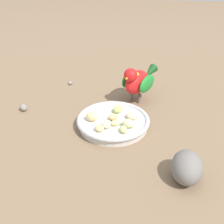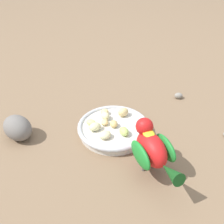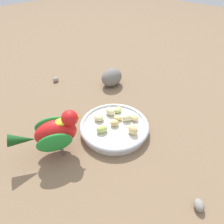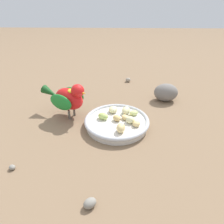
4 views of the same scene
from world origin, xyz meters
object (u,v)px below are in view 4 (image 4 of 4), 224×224
object	(u,v)px
feeding_bowl	(119,122)
apple_piece_5	(114,110)
apple_piece_1	(119,118)
apple_piece_8	(126,117)
pebble_0	(14,167)
apple_piece_2	(122,128)
pebble_1	(129,80)
apple_piece_0	(132,120)
rock_large	(167,92)
parrot	(69,97)
apple_piece_7	(138,124)
apple_piece_4	(104,116)
pebble_2	(92,203)
apple_piece_3	(127,110)
apple_piece_6	(135,113)

from	to	relation	value
feeding_bowl	apple_piece_5	xyz separation A→B (m)	(-0.01, 0.05, 0.02)
apple_piece_5	apple_piece_1	bearing A→B (deg)	-74.31
apple_piece_8	pebble_0	bearing A→B (deg)	-144.34
apple_piece_2	pebble_1	world-z (taller)	apple_piece_2
apple_piece_0	pebble_1	world-z (taller)	apple_piece_0
apple_piece_1	rock_large	world-z (taller)	rock_large
apple_piece_5	feeding_bowl	bearing A→B (deg)	-74.34
parrot	rock_large	distance (m)	0.38
apple_piece_7	pebble_1	size ratio (longest dim) A/B	1.03
apple_piece_4	pebble_2	size ratio (longest dim) A/B	1.19
apple_piece_1	parrot	distance (m)	0.18
apple_piece_3	apple_piece_2	bearing A→B (deg)	-99.84
apple_piece_2	apple_piece_4	bearing A→B (deg)	129.52
feeding_bowl	apple_piece_3	bearing A→B (deg)	57.69
apple_piece_5	pebble_1	world-z (taller)	apple_piece_5
apple_piece_0	pebble_0	xyz separation A→B (m)	(-0.30, -0.18, -0.03)
apple_piece_1	apple_piece_6	xyz separation A→B (m)	(0.05, 0.04, -0.00)
apple_piece_2	apple_piece_1	bearing A→B (deg)	100.05
apple_piece_7	pebble_1	bearing A→B (deg)	91.22
apple_piece_8	apple_piece_6	bearing A→B (deg)	41.60
apple_piece_2	apple_piece_6	distance (m)	0.11
apple_piece_2	apple_piece_6	size ratio (longest dim) A/B	1.15
parrot	pebble_1	xyz separation A→B (m)	(0.22, 0.32, -0.06)
pebble_2	pebble_1	bearing A→B (deg)	81.23
apple_piece_4	rock_large	bearing A→B (deg)	37.44
apple_piece_2	apple_piece_3	world-z (taller)	apple_piece_2
apple_piece_1	apple_piece_6	size ratio (longest dim) A/B	0.91
rock_large	pebble_0	bearing A→B (deg)	-139.48
pebble_1	apple_piece_8	bearing A→B (deg)	-93.87
apple_piece_2	rock_large	xyz separation A→B (m)	(0.18, 0.25, -0.00)
apple_piece_4	apple_piece_5	size ratio (longest dim) A/B	1.00
apple_piece_2	pebble_2	size ratio (longest dim) A/B	1.19
apple_piece_4	parrot	xyz separation A→B (m)	(-0.12, 0.05, 0.04)
feeding_bowl	rock_large	world-z (taller)	rock_large
apple_piece_0	rock_large	distance (m)	0.25
apple_piece_6	apple_piece_8	distance (m)	0.04
feeding_bowl	pebble_2	size ratio (longest dim) A/B	7.40
apple_piece_3	apple_piece_5	xyz separation A→B (m)	(-0.04, 0.01, -0.00)
apple_piece_5	pebble_2	distance (m)	0.35
apple_piece_4	apple_piece_6	size ratio (longest dim) A/B	1.15
apple_piece_6	parrot	size ratio (longest dim) A/B	0.17
apple_piece_4	pebble_2	xyz separation A→B (m)	(-0.01, -0.30, -0.02)
apple_piece_7	rock_large	world-z (taller)	rock_large
feeding_bowl	apple_piece_2	world-z (taller)	apple_piece_2
apple_piece_2	apple_piece_7	world-z (taller)	apple_piece_2
pebble_0	rock_large	bearing A→B (deg)	40.52
apple_piece_0	pebble_1	distance (m)	0.39
apple_piece_3	apple_piece_8	bearing A→B (deg)	-96.39
apple_piece_0	pebble_1	xyz separation A→B (m)	(0.01, 0.39, -0.02)
apple_piece_5	rock_large	bearing A→B (deg)	33.60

